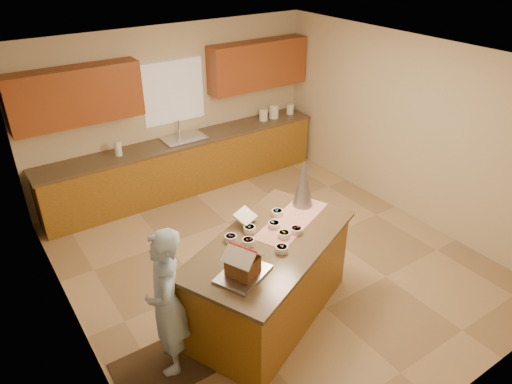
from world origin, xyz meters
TOP-DOWN VIEW (x-y plane):
  - floor at (0.00, 0.00)m, footprint 5.50×5.50m
  - ceiling at (0.00, 0.00)m, footprint 5.50×5.50m
  - wall_back at (0.00, 2.75)m, footprint 5.50×5.50m
  - wall_front at (0.00, -2.75)m, footprint 5.50×5.50m
  - wall_left at (-2.50, 0.00)m, footprint 5.50×5.50m
  - wall_right at (2.50, 0.00)m, footprint 5.50×5.50m
  - stone_accent at (-2.48, -0.80)m, footprint 0.00×2.50m
  - window_curtain at (0.00, 2.72)m, footprint 1.05×0.03m
  - back_counter_base at (0.00, 2.45)m, footprint 4.80×0.60m
  - back_counter_top at (0.00, 2.45)m, footprint 4.85×0.63m
  - upper_cabinet_left at (-1.55, 2.57)m, footprint 1.85×0.35m
  - upper_cabinet_right at (1.55, 2.57)m, footprint 1.85×0.35m
  - sink at (0.00, 2.45)m, footprint 0.70×0.45m
  - faucet at (0.00, 2.63)m, footprint 0.03×0.03m
  - island_base at (-0.62, -0.83)m, footprint 2.24×1.74m
  - island_top at (-0.62, -0.83)m, footprint 2.36×1.85m
  - table_runner at (-0.16, -0.63)m, footprint 1.18×0.82m
  - baking_tray at (-1.16, -1.13)m, footprint 0.62×0.56m
  - cookbook at (-0.64, -0.38)m, footprint 0.30×0.27m
  - tinsel_tree at (0.15, -0.43)m, footprint 0.32×0.32m
  - rug at (-1.90, -0.86)m, footprint 1.10×0.71m
  - boy at (-1.85, -0.86)m, footprint 0.58×0.69m
  - canister_a at (1.59, 2.45)m, footprint 0.15×0.15m
  - canister_b at (1.82, 2.45)m, footprint 0.17×0.17m
  - canister_c at (2.20, 2.45)m, footprint 0.13×0.13m
  - paper_towel at (-1.11, 2.45)m, footprint 0.11×0.11m
  - gingerbread_house at (-1.16, -1.13)m, footprint 0.41×0.41m
  - candy_bowls at (-0.55, -0.70)m, footprint 0.85×0.73m

SIDE VIEW (x-z plane):
  - floor at x=0.00m, z-range 0.00..0.00m
  - rug at x=-1.90m, z-range 0.00..0.01m
  - back_counter_base at x=0.00m, z-range 0.00..0.88m
  - island_base at x=-0.62m, z-range 0.00..0.98m
  - boy at x=-1.85m, z-range 0.01..1.63m
  - sink at x=0.00m, z-range 0.83..0.95m
  - back_counter_top at x=0.00m, z-range 0.88..0.92m
  - island_top at x=-0.62m, z-range 0.98..1.03m
  - canister_c at x=2.20m, z-range 0.92..1.11m
  - canister_a at x=1.59m, z-range 0.92..1.13m
  - table_runner at x=-0.16m, z-range 1.03..1.03m
  - paper_towel at x=-1.11m, z-range 0.92..1.15m
  - baking_tray at x=-1.16m, z-range 1.03..1.05m
  - canister_b at x=1.82m, z-range 0.92..1.17m
  - candy_bowls at x=-0.55m, z-range 1.03..1.09m
  - faucet at x=0.00m, z-range 0.92..1.20m
  - cookbook at x=-0.64m, z-range 1.07..1.18m
  - gingerbread_house at x=-1.16m, z-range 1.01..1.33m
  - stone_accent at x=-2.48m, z-range 0.00..2.50m
  - tinsel_tree at x=0.15m, z-range 1.03..1.64m
  - wall_back at x=0.00m, z-range 1.35..1.35m
  - wall_front at x=0.00m, z-range 1.35..1.35m
  - wall_left at x=-2.50m, z-range 1.35..1.35m
  - wall_right at x=2.50m, z-range 1.35..1.35m
  - window_curtain at x=0.00m, z-range 1.15..2.15m
  - upper_cabinet_left at x=-1.55m, z-range 1.50..2.30m
  - upper_cabinet_right at x=1.55m, z-range 1.50..2.30m
  - ceiling at x=0.00m, z-range 2.70..2.70m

